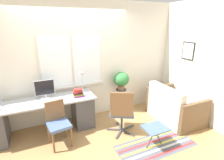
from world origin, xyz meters
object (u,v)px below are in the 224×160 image
object	(u,v)px
desk_lamp	(82,77)
mouse	(61,98)
desk_chair_wooden	(58,122)
potted_plant	(121,80)
book_stack	(78,93)
plant_stand	(121,92)
couch_loveseat	(174,108)
folding_stool	(155,129)
office_chair_swivel	(122,111)
monitor	(45,89)
keyboard	(45,102)

from	to	relation	value
desk_lamp	mouse	bearing A→B (deg)	-159.95
desk_chair_wooden	potted_plant	world-z (taller)	potted_plant
book_stack	plant_stand	xyz separation A→B (m)	(1.15, 0.25, -0.26)
couch_loveseat	folding_stool	xyz separation A→B (m)	(-1.02, -0.61, 0.07)
desk_chair_wooden	folding_stool	distance (m)	1.79
desk_lamp	potted_plant	size ratio (longest dim) A/B	1.09
mouse	office_chair_swivel	size ratio (longest dim) A/B	0.06
monitor	desk_chair_wooden	bearing A→B (deg)	-77.68
desk_chair_wooden	plant_stand	bearing A→B (deg)	13.46
office_chair_swivel	desk_chair_wooden	bearing A→B (deg)	19.33
desk_lamp	plant_stand	size ratio (longest dim) A/B	0.78
mouse	desk_lamp	bearing A→B (deg)	20.05
couch_loveseat	plant_stand	size ratio (longest dim) A/B	1.95
book_stack	folding_stool	distance (m)	1.69
mouse	office_chair_swivel	bearing A→B (deg)	-29.10
mouse	plant_stand	world-z (taller)	mouse
plant_stand	folding_stool	world-z (taller)	plant_stand
desk_chair_wooden	monitor	bearing A→B (deg)	94.64
monitor	couch_loveseat	bearing A→B (deg)	-16.74
keyboard	desk_lamp	world-z (taller)	desk_lamp
mouse	plant_stand	distance (m)	1.53
monitor	potted_plant	bearing A→B (deg)	1.23
monitor	desk_lamp	bearing A→B (deg)	-1.39
desk_chair_wooden	folding_stool	world-z (taller)	desk_chair_wooden
desk_lamp	book_stack	xyz separation A→B (m)	(-0.16, -0.20, -0.27)
plant_stand	folding_stool	bearing A→B (deg)	-92.32
plant_stand	desk_lamp	bearing A→B (deg)	-176.72
office_chair_swivel	plant_stand	world-z (taller)	office_chair_swivel
desk_lamp	office_chair_swivel	world-z (taller)	desk_lamp
book_stack	couch_loveseat	distance (m)	2.25
monitor	office_chair_swivel	xyz separation A→B (m)	(1.36, -0.80, -0.41)
mouse	office_chair_swivel	world-z (taller)	office_chair_swivel
keyboard	desk_lamp	bearing A→B (deg)	14.68
mouse	potted_plant	size ratio (longest dim) A/B	0.14
desk_lamp	book_stack	distance (m)	0.37
book_stack	desk_chair_wooden	distance (m)	0.72
desk_lamp	desk_chair_wooden	bearing A→B (deg)	-138.34
keyboard	book_stack	distance (m)	0.66
book_stack	potted_plant	size ratio (longest dim) A/B	0.50
book_stack	potted_plant	xyz separation A→B (m)	(1.15, 0.25, 0.07)
office_chair_swivel	plant_stand	size ratio (longest dim) A/B	1.57
monitor	keyboard	size ratio (longest dim) A/B	0.88
keyboard	potted_plant	xyz separation A→B (m)	(1.81, 0.27, 0.14)
keyboard	couch_loveseat	bearing A→B (deg)	-12.05
monitor	book_stack	xyz separation A→B (m)	(0.62, -0.22, -0.11)
monitor	folding_stool	world-z (taller)	monitor
keyboard	desk_chair_wooden	distance (m)	0.49
office_chair_swivel	plant_stand	bearing A→B (deg)	-87.54
desk_lamp	desk_chair_wooden	xyz separation A→B (m)	(-0.65, -0.58, -0.62)
book_stack	potted_plant	world-z (taller)	potted_plant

